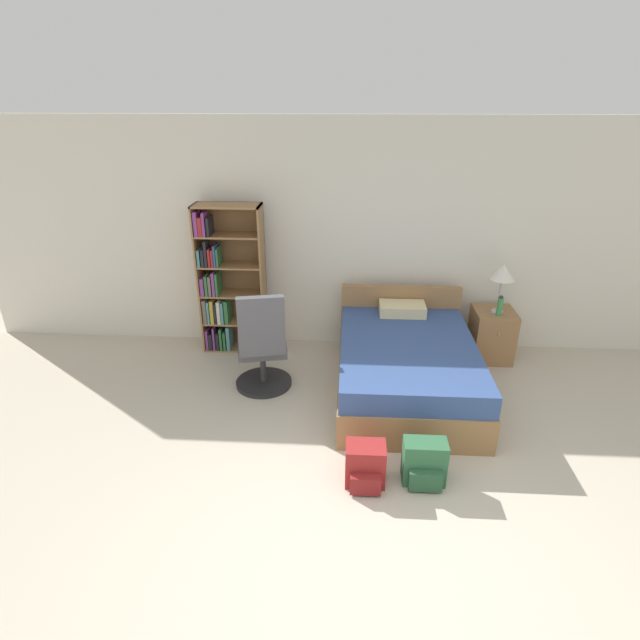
% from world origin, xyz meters
% --- Properties ---
extents(ground_plane, '(14.00, 14.00, 0.00)m').
position_xyz_m(ground_plane, '(0.00, 0.00, 0.00)').
color(ground_plane, '#BCB29E').
extents(wall_back, '(9.00, 0.06, 2.60)m').
position_xyz_m(wall_back, '(0.00, 3.23, 1.30)').
color(wall_back, silver).
rests_on(wall_back, ground_plane).
extents(bookshelf, '(0.73, 0.31, 1.71)m').
position_xyz_m(bookshelf, '(-1.55, 2.97, 0.80)').
color(bookshelf, olive).
rests_on(bookshelf, ground_plane).
extents(bed, '(1.34, 1.91, 0.82)m').
position_xyz_m(bed, '(0.46, 2.15, 0.29)').
color(bed, olive).
rests_on(bed, ground_plane).
extents(office_chair, '(0.58, 0.65, 1.10)m').
position_xyz_m(office_chair, '(-0.98, 2.06, 0.47)').
color(office_chair, '#232326').
rests_on(office_chair, ground_plane).
extents(nightstand, '(0.44, 0.48, 0.59)m').
position_xyz_m(nightstand, '(1.50, 2.90, 0.29)').
color(nightstand, olive).
rests_on(nightstand, ground_plane).
extents(table_lamp, '(0.26, 0.26, 0.55)m').
position_xyz_m(table_lamp, '(1.51, 2.86, 1.04)').
color(table_lamp, '#B2B2B7').
rests_on(table_lamp, nightstand).
extents(water_bottle, '(0.06, 0.06, 0.22)m').
position_xyz_m(water_bottle, '(1.51, 2.78, 0.69)').
color(water_bottle, '#3F8C4C').
rests_on(water_bottle, nightstand).
extents(backpack_green, '(0.33, 0.25, 0.37)m').
position_xyz_m(backpack_green, '(0.48, 0.80, 0.18)').
color(backpack_green, '#2D603D').
rests_on(backpack_green, ground_plane).
extents(backpack_red, '(0.31, 0.30, 0.34)m').
position_xyz_m(backpack_red, '(0.03, 0.77, 0.16)').
color(backpack_red, maroon).
rests_on(backpack_red, ground_plane).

